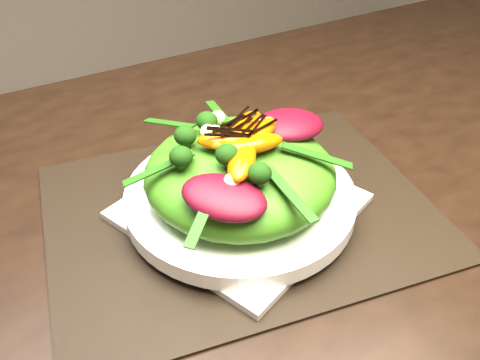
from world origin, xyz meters
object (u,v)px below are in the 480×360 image
placemat (240,210)px  salad_bowl (240,197)px  dining_table (337,185)px  plate_base (240,206)px  lettuce_mound (240,173)px  orange_segment (227,130)px

placemat → salad_bowl: salad_bowl is taller
dining_table → plate_base: (-0.15, -0.00, 0.03)m
plate_base → salad_bowl: 0.01m
plate_base → lettuce_mound: bearing=0.0°
salad_bowl → orange_segment: (-0.00, 0.02, 0.08)m
placemat → orange_segment: orange_segment is taller
dining_table → lettuce_mound: dining_table is taller
dining_table → plate_base: dining_table is taller
orange_segment → salad_bowl: bearing=-82.2°
lettuce_mound → salad_bowl: bearing=0.0°
plate_base → salad_bowl: salad_bowl is taller
lettuce_mound → orange_segment: orange_segment is taller
dining_table → lettuce_mound: bearing=-178.9°
lettuce_mound → plate_base: bearing=0.0°
salad_bowl → lettuce_mound: size_ratio=1.23×
dining_table → lettuce_mound: 0.17m
orange_segment → placemat: bearing=-82.2°
plate_base → placemat: bearing=0.0°
lettuce_mound → orange_segment: (-0.00, 0.02, 0.05)m
plate_base → salad_bowl: (0.00, 0.00, 0.01)m
dining_table → salad_bowl: 0.16m
lettuce_mound → dining_table: bearing=1.1°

